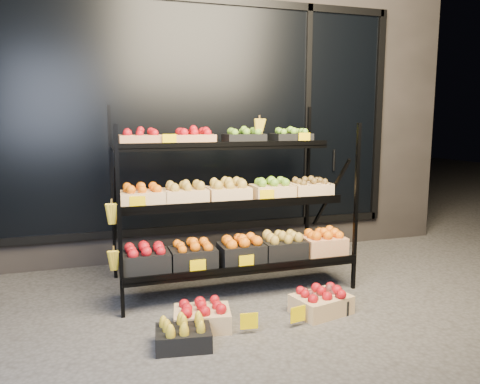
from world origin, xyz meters
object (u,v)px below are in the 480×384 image
object	(u,v)px
floor_crate_left	(202,315)
floor_crate_midleft	(183,334)
floor_crate_midright	(321,301)
display_rack	(230,202)

from	to	relation	value
floor_crate_left	floor_crate_midleft	distance (m)	0.31
floor_crate_left	floor_crate_midleft	xyz separation A→B (m)	(-0.19, -0.25, -0.01)
floor_crate_midleft	floor_crate_midright	size ratio (longest dim) A/B	0.83
display_rack	floor_crate_midright	bearing A→B (deg)	-58.37
display_rack	floor_crate_midleft	size ratio (longest dim) A/B	5.35
display_rack	floor_crate_left	bearing A→B (deg)	-120.06
floor_crate_left	floor_crate_midleft	bearing A→B (deg)	-116.65
floor_crate_midleft	display_rack	bearing A→B (deg)	66.33
display_rack	floor_crate_midleft	distance (m)	1.41
floor_crate_left	floor_crate_midright	bearing A→B (deg)	9.23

